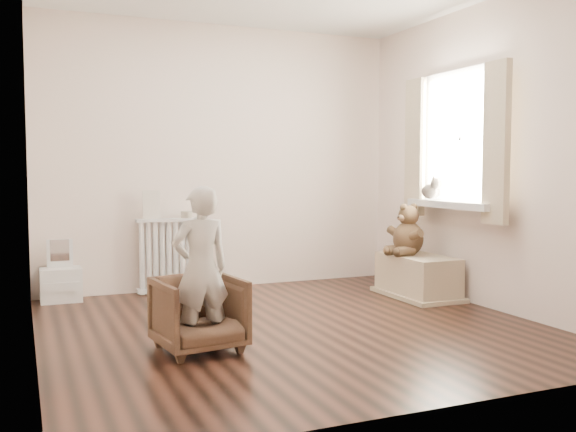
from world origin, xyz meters
name	(u,v)px	position (x,y,z in m)	size (l,w,h in m)	color
floor	(293,327)	(0.00, 0.00, 0.00)	(3.60, 3.60, 0.01)	black
back_wall	(222,157)	(0.00, 1.80, 1.30)	(3.60, 0.02, 2.60)	white
front_wall	(441,144)	(0.00, -1.80, 1.30)	(3.60, 0.02, 2.60)	white
left_wall	(30,150)	(-1.80, 0.00, 1.30)	(0.02, 3.60, 2.60)	white
right_wall	(488,155)	(1.80, 0.00, 1.30)	(0.02, 3.60, 2.60)	white
window	(462,139)	(1.76, 0.30, 1.45)	(0.03, 0.90, 1.10)	white
window_sill	(453,204)	(1.67, 0.30, 0.87)	(0.22, 1.10, 0.06)	silver
curtain_left	(496,143)	(1.65, -0.27, 1.39)	(0.06, 0.26, 1.30)	beige
curtain_right	(415,148)	(1.65, 0.87, 1.39)	(0.06, 0.26, 1.30)	beige
radiator	(172,252)	(-0.53, 1.68, 0.39)	(0.68, 0.13, 0.71)	silver
paper_doll	(151,205)	(-0.73, 1.68, 0.85)	(0.16, 0.01, 0.27)	beige
tin_a	(187,214)	(-0.39, 1.68, 0.75)	(0.11, 0.11, 0.07)	#A59E8C
toy_vanity	(61,271)	(-1.55, 1.65, 0.28)	(0.35, 0.25, 0.55)	silver
armchair	(199,314)	(-0.81, -0.35, 0.24)	(0.52, 0.54, 0.49)	brown
child	(201,269)	(-0.81, -0.40, 0.55)	(0.38, 0.25, 1.05)	beige
toy_bench	(418,275)	(1.52, 0.61, 0.20)	(0.43, 0.82, 0.39)	beige
teddy_bear	(408,224)	(1.47, 0.69, 0.67)	(0.38, 0.30, 0.47)	#3C2A19
plush_cat	(431,189)	(1.66, 0.62, 1.00)	(0.15, 0.25, 0.21)	#6B6259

